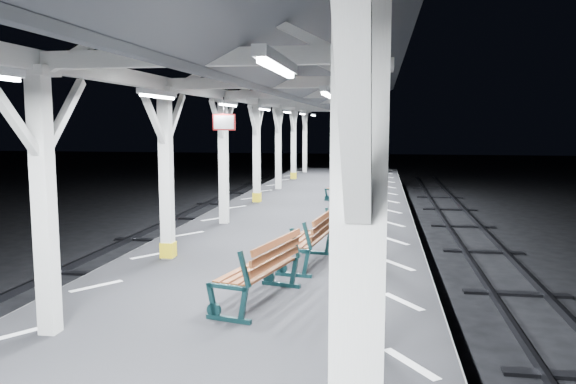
# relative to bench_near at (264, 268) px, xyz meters

# --- Properties ---
(ground) EXTENTS (120.00, 120.00, 0.00)m
(ground) POSITION_rel_bench_near_xyz_m (-0.42, 0.40, -1.53)
(ground) COLOR black
(ground) RESTS_ON ground
(platform) EXTENTS (6.00, 50.00, 1.00)m
(platform) POSITION_rel_bench_near_xyz_m (-0.42, 0.40, -1.03)
(platform) COLOR black
(platform) RESTS_ON ground
(hazard_stripes_left) EXTENTS (1.00, 48.00, 0.01)m
(hazard_stripes_left) POSITION_rel_bench_near_xyz_m (-2.87, 0.40, -0.53)
(hazard_stripes_left) COLOR silver
(hazard_stripes_left) RESTS_ON platform
(hazard_stripes_right) EXTENTS (1.00, 48.00, 0.01)m
(hazard_stripes_right) POSITION_rel_bench_near_xyz_m (2.03, 0.40, -0.53)
(hazard_stripes_right) COLOR silver
(hazard_stripes_right) RESTS_ON platform
(canopy) EXTENTS (5.40, 49.00, 4.65)m
(canopy) POSITION_rel_bench_near_xyz_m (-0.42, 0.38, 3.03)
(canopy) COLOR silver
(canopy) RESTS_ON platform
(bench_near) EXTENTS (1.08, 1.94, 1.00)m
(bench_near) POSITION_rel_bench_near_xyz_m (0.00, 0.00, 0.00)
(bench_near) COLOR #0F2B2D
(bench_near) RESTS_ON platform
(bench_mid) EXTENTS (0.89, 1.88, 0.98)m
(bench_mid) POSITION_rel_bench_near_xyz_m (0.43, 2.34, -0.01)
(bench_mid) COLOR #0F2B2D
(bench_mid) RESTS_ON platform
(bench_far) EXTENTS (1.05, 1.63, 0.83)m
(bench_far) POSITION_rel_bench_near_xyz_m (0.37, 11.81, -0.09)
(bench_far) COLOR #0F2B2D
(bench_far) RESTS_ON platform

